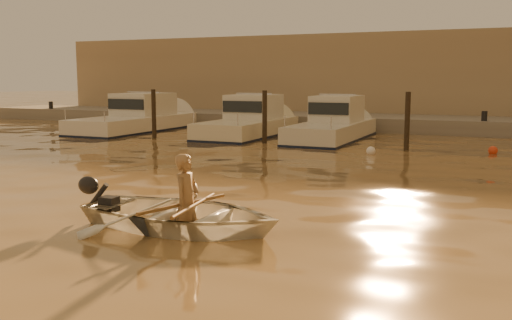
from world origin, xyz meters
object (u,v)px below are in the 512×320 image
at_px(dinghy, 182,215).
at_px(moored_boat_1, 248,121).
at_px(moored_boat_2, 332,124).
at_px(person, 187,201).
at_px(waterfront_building, 452,79).
at_px(moored_boat_0, 135,118).

height_order(dinghy, moored_boat_1, moored_boat_1).
relative_size(dinghy, moored_boat_2, 0.48).
xyz_separation_m(person, moored_boat_1, (-5.48, 14.20, 0.15)).
xyz_separation_m(person, moored_boat_2, (-1.75, 14.20, 0.15)).
bearing_deg(moored_boat_2, waterfront_building, 72.40).
bearing_deg(moored_boat_1, waterfront_building, 56.73).
bearing_deg(moored_boat_2, moored_boat_0, 180.00).
bearing_deg(waterfront_building, moored_boat_1, -123.27).
distance_m(person, moored_boat_1, 15.22).
height_order(dinghy, moored_boat_2, moored_boat_2).
distance_m(person, moored_boat_0, 18.15).
bearing_deg(moored_boat_0, person, -51.45).
bearing_deg(moored_boat_1, moored_boat_0, 180.00).
distance_m(dinghy, moored_boat_0, 18.10).
bearing_deg(moored_boat_0, moored_boat_1, 0.00).
relative_size(dinghy, moored_boat_0, 0.43).
relative_size(dinghy, person, 2.22).
bearing_deg(person, moored_boat_0, 38.71).
distance_m(moored_boat_1, waterfront_building, 13.28).
distance_m(person, moored_boat_2, 14.31).
relative_size(person, waterfront_building, 0.03).
height_order(dinghy, waterfront_building, waterfront_building).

